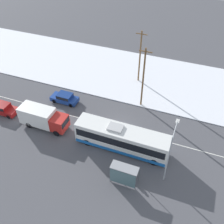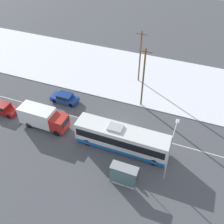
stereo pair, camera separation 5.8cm
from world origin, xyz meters
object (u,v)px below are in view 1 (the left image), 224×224
object	(u,v)px
pedestrian_at_stop	(127,169)
utility_pole_roadside	(143,78)
city_bus	(122,139)
streetlamp	(170,149)
sedan_car	(65,98)
utility_pole_snowlot	(140,56)
box_truck	(43,117)
parked_car_near_truck	(2,108)
bus_shelter	(124,174)

from	to	relation	value
pedestrian_at_stop	utility_pole_roadside	size ratio (longest dim) A/B	0.18
city_bus	streetlamp	xyz separation A→B (m)	(6.00, -2.12, 2.82)
sedan_car	utility_pole_snowlot	size ratio (longest dim) A/B	0.47
box_truck	city_bus	bearing A→B (deg)	0.56
city_bus	sedan_car	distance (m)	12.53
parked_car_near_truck	pedestrian_at_stop	xyz separation A→B (m)	(20.25, -3.75, 0.19)
parked_car_near_truck	sedan_car	bearing A→B (deg)	37.04
sedan_car	streetlamp	world-z (taller)	streetlamp
pedestrian_at_stop	utility_pole_snowlot	world-z (taller)	utility_pole_snowlot
pedestrian_at_stop	city_bus	bearing A→B (deg)	117.58
box_truck	utility_pole_snowlot	xyz separation A→B (m)	(8.80, 15.22, 3.02)
sedan_car	box_truck	bearing A→B (deg)	89.31
box_truck	utility_pole_snowlot	bearing A→B (deg)	59.95
box_truck	sedan_car	size ratio (longest dim) A/B	1.61
city_bus	bus_shelter	bearing A→B (deg)	-68.48
streetlamp	utility_pole_snowlot	xyz separation A→B (m)	(-8.44, 17.23, 0.15)
box_truck	utility_pole_snowlot	distance (m)	17.84
box_truck	pedestrian_at_stop	size ratio (longest dim) A/B	3.95
utility_pole_roadside	utility_pole_snowlot	size ratio (longest dim) A/B	1.06
parked_car_near_truck	utility_pole_roadside	distance (m)	20.65
box_truck	parked_car_near_truck	world-z (taller)	box_truck
bus_shelter	streetlamp	distance (m)	5.64
bus_shelter	utility_pole_snowlot	bearing A→B (deg)	102.29
box_truck	utility_pole_snowlot	size ratio (longest dim) A/B	0.75
streetlamp	parked_car_near_truck	bearing A→B (deg)	174.65
city_bus	utility_pole_snowlot	xyz separation A→B (m)	(-2.44, 15.11, 2.97)
box_truck	bus_shelter	world-z (taller)	box_truck
box_truck	sedan_car	world-z (taller)	box_truck
sedan_car	bus_shelter	world-z (taller)	bus_shelter
pedestrian_at_stop	utility_pole_snowlot	bearing A→B (deg)	103.01
parked_car_near_truck	utility_pole_roadside	world-z (taller)	utility_pole_roadside
sedan_car	utility_pole_roadside	size ratio (longest dim) A/B	0.44
city_bus	pedestrian_at_stop	world-z (taller)	city_bus
sedan_car	utility_pole_roadside	xyz separation A→B (m)	(11.00, 3.47, 4.11)
pedestrian_at_stop	utility_pole_snowlot	distance (m)	19.52
box_truck	bus_shelter	size ratio (longest dim) A/B	2.20
box_truck	streetlamp	bearing A→B (deg)	-6.65
parked_car_near_truck	streetlamp	xyz separation A→B (m)	(24.37, -2.28, 3.62)
parked_car_near_truck	utility_pole_roadside	xyz separation A→B (m)	(18.19, 8.90, 4.05)
sedan_car	utility_pole_roadside	distance (m)	12.24
city_bus	bus_shelter	xyz separation A→B (m)	(1.89, -4.79, 0.03)
pedestrian_at_stop	bus_shelter	world-z (taller)	bus_shelter
sedan_car	bus_shelter	xyz separation A→B (m)	(13.07, -10.38, 0.89)
bus_shelter	streetlamp	size ratio (longest dim) A/B	0.44
utility_pole_snowlot	utility_pole_roadside	bearing A→B (deg)	-69.52
city_bus	sedan_car	size ratio (longest dim) A/B	2.81
sedan_car	pedestrian_at_stop	xyz separation A→B (m)	(13.05, -9.18, 0.24)
pedestrian_at_stop	bus_shelter	xyz separation A→B (m)	(0.02, -1.20, 0.64)
box_truck	utility_pole_roadside	bearing A→B (deg)	39.65
parked_car_near_truck	utility_pole_snowlot	size ratio (longest dim) A/B	0.51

